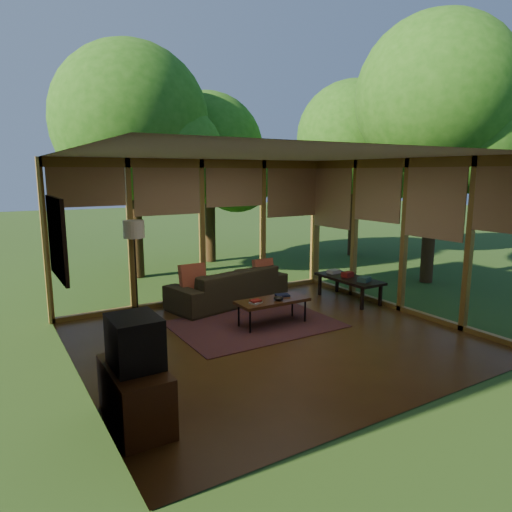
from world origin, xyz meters
TOP-DOWN VIEW (x-y plane):
  - floor at (0.00, 0.00)m, footprint 5.50×5.50m
  - ceiling at (0.00, 0.00)m, footprint 5.50×5.50m
  - wall_left at (-2.75, 0.00)m, footprint 0.04×5.00m
  - wall_front at (0.00, -2.50)m, footprint 5.50×0.04m
  - window_wall_back at (0.00, 2.50)m, footprint 5.50×0.12m
  - window_wall_right at (2.75, 0.00)m, footprint 0.12×5.00m
  - exterior_lawn at (8.00, 8.00)m, footprint 40.00×40.00m
  - tree_nw at (-0.48, 5.18)m, footprint 3.53×3.53m
  - tree_ne at (1.86, 6.11)m, footprint 3.01×3.01m
  - tree_se at (4.91, 1.22)m, footprint 3.40×3.40m
  - tree_far at (5.83, 4.70)m, footprint 3.24×3.24m
  - rug at (0.08, 0.68)m, footprint 2.58×1.82m
  - sofa at (0.29, 2.00)m, footprint 2.47×1.36m
  - pillow_left at (-0.46, 1.95)m, footprint 0.46×0.25m
  - pillow_right at (1.04, 1.95)m, footprint 0.41×0.22m
  - ct_book_lower at (-0.02, 0.49)m, footprint 0.22×0.20m
  - ct_book_upper at (-0.02, 0.49)m, footprint 0.17×0.13m
  - ct_book_side at (0.58, 0.62)m, footprint 0.25×0.21m
  - ct_bowl at (0.38, 0.44)m, footprint 0.16×0.16m
  - media_cabinet at (-2.47, -1.26)m, footprint 0.50×1.00m
  - television at (-2.45, -1.26)m, footprint 0.45×0.55m
  - console_book_a at (2.40, 0.58)m, footprint 0.29×0.25m
  - console_book_b at (2.40, 1.03)m, footprint 0.23×0.18m
  - console_book_c at (2.40, 1.43)m, footprint 0.25×0.19m
  - floor_lamp at (-1.38, 2.28)m, footprint 0.36×0.36m
  - coffee_table at (0.33, 0.54)m, footprint 1.20×0.50m
  - side_console at (2.40, 0.98)m, footprint 0.60×1.40m
  - wall_painting at (-2.71, 1.40)m, footprint 0.06×1.35m

SIDE VIEW (x-z plane):
  - exterior_lawn at x=8.00m, z-range -0.01..-0.01m
  - floor at x=0.00m, z-range 0.00..0.00m
  - rug at x=0.08m, z-range 0.00..0.01m
  - media_cabinet at x=-2.47m, z-range 0.00..0.60m
  - sofa at x=0.29m, z-range 0.00..0.68m
  - coffee_table at x=0.33m, z-range 0.18..0.60m
  - side_console at x=2.40m, z-range 0.18..0.64m
  - ct_book_lower at x=-0.02m, z-range 0.42..0.45m
  - ct_book_side at x=0.58m, z-range 0.43..0.46m
  - ct_bowl at x=0.38m, z-range 0.42..0.50m
  - ct_book_upper at x=-0.02m, z-range 0.45..0.48m
  - console_book_c at x=2.40m, z-range 0.46..0.52m
  - console_book_a at x=2.40m, z-range 0.45..0.54m
  - console_book_b at x=2.40m, z-range 0.45..0.55m
  - pillow_right at x=1.04m, z-range 0.37..0.80m
  - pillow_left at x=-0.46m, z-range 0.37..0.85m
  - television at x=-2.45m, z-range 0.60..1.10m
  - wall_left at x=-2.75m, z-range 0.00..2.70m
  - wall_front at x=0.00m, z-range 0.00..2.70m
  - window_wall_back at x=0.00m, z-range 0.00..2.70m
  - window_wall_right at x=2.75m, z-range 0.00..2.70m
  - floor_lamp at x=-1.38m, z-range 0.58..2.23m
  - wall_painting at x=-2.71m, z-range 0.98..2.12m
  - ceiling at x=0.00m, z-range 2.70..2.70m
  - tree_ne at x=1.86m, z-range 0.78..5.39m
  - tree_far at x=5.83m, z-range 0.90..5.97m
  - tree_nw at x=-0.48m, z-range 0.90..6.24m
  - tree_se at x=4.91m, z-range 1.16..6.91m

